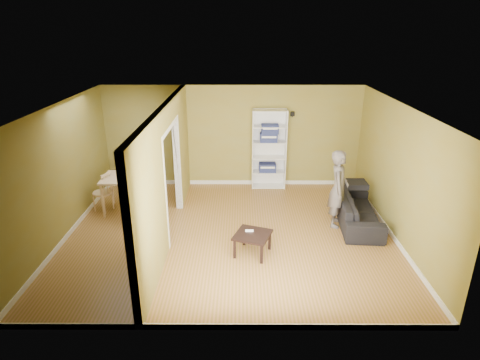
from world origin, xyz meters
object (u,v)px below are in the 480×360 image
object	(u,v)px
person	(339,182)
bookshelf	(269,149)
coffee_table	(253,237)
dining_table	(133,180)
chair_left	(102,192)
sofa	(358,206)
chair_near	(131,202)
chair_far	(145,182)

from	to	relation	value
person	bookshelf	distance (m)	2.53
coffee_table	dining_table	bearing A→B (deg)	144.68
bookshelf	coffee_table	xyz separation A→B (m)	(-0.50, -3.35, -0.67)
bookshelf	chair_left	xyz separation A→B (m)	(-3.84, -1.49, -0.56)
sofa	bookshelf	distance (m)	2.81
person	chair_near	size ratio (longest dim) A/B	2.03
dining_table	chair_left	xyz separation A→B (m)	(-0.71, -0.01, -0.28)
chair_near	chair_left	bearing A→B (deg)	166.29
coffee_table	sofa	bearing A→B (deg)	29.13
coffee_table	chair_far	world-z (taller)	chair_far
person	chair_far	bearing A→B (deg)	89.94
sofa	coffee_table	world-z (taller)	sofa
sofa	person	distance (m)	0.75
coffee_table	chair_far	distance (m)	3.49
person	coffee_table	xyz separation A→B (m)	(-1.79, -1.17, -0.62)
sofa	coffee_table	distance (m)	2.60
sofa	chair_left	size ratio (longest dim) A/B	2.18
person	chair_near	xyz separation A→B (m)	(-4.32, 0.08, -0.49)
coffee_table	person	bearing A→B (deg)	33.16
chair_left	chair_near	bearing A→B (deg)	76.01
chair_near	coffee_table	bearing A→B (deg)	-3.87
sofa	bookshelf	xyz separation A→B (m)	(-1.77, 2.08, 0.63)
chair_left	chair_far	bearing A→B (deg)	146.37
bookshelf	chair_far	distance (m)	3.19
sofa	chair_near	distance (m)	4.80
dining_table	chair_near	size ratio (longest dim) A/B	1.39
sofa	dining_table	xyz separation A→B (m)	(-4.90, 0.60, 0.36)
chair_near	chair_far	bearing A→B (deg)	111.59
sofa	bookshelf	world-z (taller)	bookshelf
coffee_table	chair_left	distance (m)	3.82
chair_far	dining_table	bearing A→B (deg)	77.50
coffee_table	chair_far	bearing A→B (deg)	136.11
person	dining_table	xyz separation A→B (m)	(-4.43, 0.69, -0.22)
person	chair_near	distance (m)	4.35
person	bookshelf	size ratio (longest dim) A/B	0.95
sofa	person	world-z (taller)	person
chair_left	chair_far	distance (m)	1.01
chair_left	sofa	bearing A→B (deg)	106.25
bookshelf	dining_table	bearing A→B (deg)	-154.66
coffee_table	chair_far	xyz separation A→B (m)	(-2.51, 2.42, 0.12)
chair_far	person	bearing A→B (deg)	163.62
bookshelf	chair_near	size ratio (longest dim) A/B	2.15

